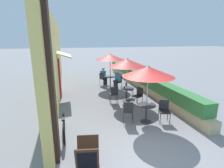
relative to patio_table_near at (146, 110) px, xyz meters
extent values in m
plane|color=gray|center=(-0.90, -1.92, -0.50)|extent=(120.00, 120.00, 0.00)
cube|color=#E0CC6B|center=(-3.45, 4.97, 1.60)|extent=(0.24, 13.77, 4.20)
cube|color=black|center=(-3.27, -1.32, 1.60)|extent=(0.12, 0.56, 4.20)
cube|color=maroon|center=(-3.29, 4.28, 0.55)|extent=(0.08, 0.96, 2.10)
cube|color=beige|center=(-2.98, 4.28, 1.85)|extent=(0.78, 1.80, 0.30)
cube|color=tan|center=(1.85, 4.87, -0.28)|extent=(0.44, 12.77, 0.45)
cube|color=#387A3D|center=(1.85, 4.87, 0.23)|extent=(0.60, 12.13, 0.56)
cylinder|color=#28282D|center=(0.00, 0.00, -0.49)|extent=(0.44, 0.44, 0.02)
cylinder|color=#28282D|center=(0.00, 0.00, -0.14)|extent=(0.06, 0.06, 0.70)
cylinder|color=#28282D|center=(0.00, 0.00, 0.20)|extent=(0.72, 0.72, 0.02)
cylinder|color=#B7B7BC|center=(0.00, 0.00, 0.58)|extent=(0.04, 0.04, 2.16)
cone|color=red|center=(0.00, 0.00, 1.52)|extent=(1.92, 1.92, 0.37)
sphere|color=#B7B7BC|center=(0.00, 0.00, 1.71)|extent=(0.07, 0.07, 0.07)
cube|color=#232328|center=(0.66, -0.22, -0.05)|extent=(0.51, 0.51, 0.04)
cube|color=#232328|center=(0.72, -0.05, 0.16)|extent=(0.37, 0.15, 0.42)
cylinder|color=#232328|center=(0.44, -0.34, -0.28)|extent=(0.02, 0.02, 0.45)
cylinder|color=#232328|center=(0.78, -0.45, -0.28)|extent=(0.02, 0.02, 0.45)
cylinder|color=#232328|center=(0.55, 0.00, -0.28)|extent=(0.02, 0.02, 0.45)
cylinder|color=#232328|center=(0.89, -0.11, -0.28)|extent=(0.02, 0.02, 0.45)
cube|color=#232328|center=(-0.66, 0.22, -0.05)|extent=(0.51, 0.51, 0.04)
cube|color=#232328|center=(-0.72, 0.05, 0.16)|extent=(0.37, 0.15, 0.42)
cylinder|color=#232328|center=(-0.44, 0.34, -0.28)|extent=(0.02, 0.02, 0.45)
cylinder|color=#232328|center=(-0.78, 0.45, -0.28)|extent=(0.02, 0.02, 0.45)
cylinder|color=#232328|center=(-0.55, 0.00, -0.28)|extent=(0.02, 0.02, 0.45)
cylinder|color=#232328|center=(-0.89, 0.11, -0.28)|extent=(0.02, 0.02, 0.45)
cylinder|color=white|center=(0.12, 0.01, 0.26)|extent=(0.07, 0.07, 0.09)
cylinder|color=#28282D|center=(0.05, 2.42, -0.49)|extent=(0.44, 0.44, 0.02)
cylinder|color=#28282D|center=(0.05, 2.42, -0.14)|extent=(0.06, 0.06, 0.70)
cylinder|color=#28282D|center=(0.05, 2.42, 0.20)|extent=(0.72, 0.72, 0.02)
cylinder|color=#B7B7BC|center=(0.05, 2.42, 0.58)|extent=(0.04, 0.04, 2.16)
cone|color=red|center=(0.05, 2.42, 1.52)|extent=(1.92, 1.92, 0.37)
sphere|color=#B7B7BC|center=(0.05, 2.42, 1.71)|extent=(0.07, 0.07, 0.07)
cube|color=#232328|center=(0.38, 1.80, -0.05)|extent=(0.54, 0.54, 0.04)
cube|color=#232328|center=(0.55, 1.89, 0.16)|extent=(0.20, 0.35, 0.42)
cylinder|color=#232328|center=(0.14, 1.87, -0.28)|extent=(0.02, 0.02, 0.45)
cylinder|color=#232328|center=(0.31, 1.56, -0.28)|extent=(0.02, 0.02, 0.45)
cylinder|color=#232328|center=(0.46, 2.04, -0.28)|extent=(0.02, 0.02, 0.45)
cylinder|color=#232328|center=(0.63, 1.72, -0.28)|extent=(0.02, 0.02, 0.45)
cube|color=#232328|center=(0.43, 3.01, -0.05)|extent=(0.55, 0.55, 0.04)
cube|color=#232328|center=(0.27, 3.11, 0.16)|extent=(0.23, 0.34, 0.42)
cylinder|color=#232328|center=(0.48, 2.76, -0.28)|extent=(0.02, 0.02, 0.45)
cylinder|color=#232328|center=(0.67, 3.07, -0.28)|extent=(0.02, 0.02, 0.45)
cylinder|color=#232328|center=(0.18, 2.95, -0.28)|extent=(0.02, 0.02, 0.45)
cylinder|color=#232328|center=(0.37, 3.26, -0.28)|extent=(0.02, 0.02, 0.45)
cube|color=#232328|center=(-0.64, 2.44, -0.05)|extent=(0.41, 0.41, 0.04)
cube|color=#232328|center=(-0.65, 2.26, 0.16)|extent=(0.38, 0.04, 0.42)
cylinder|color=#232328|center=(-0.46, 2.62, -0.28)|extent=(0.02, 0.02, 0.45)
cylinder|color=#232328|center=(-0.82, 2.63, -0.28)|extent=(0.02, 0.02, 0.45)
cylinder|color=#232328|center=(-0.47, 2.26, -0.28)|extent=(0.02, 0.02, 0.45)
cylinder|color=#232328|center=(-0.83, 2.27, -0.28)|extent=(0.02, 0.02, 0.45)
cylinder|color=#232328|center=(-0.09, 2.41, 0.26)|extent=(0.07, 0.07, 0.09)
cylinder|color=#28282D|center=(-0.08, 5.38, -0.49)|extent=(0.44, 0.44, 0.02)
cylinder|color=#28282D|center=(-0.08, 5.38, -0.14)|extent=(0.06, 0.06, 0.70)
cylinder|color=#28282D|center=(-0.08, 5.38, 0.20)|extent=(0.72, 0.72, 0.02)
cylinder|color=#B7B7BC|center=(-0.08, 5.38, 0.58)|extent=(0.04, 0.04, 2.16)
cone|color=red|center=(-0.08, 5.38, 1.52)|extent=(1.92, 1.92, 0.37)
sphere|color=#B7B7BC|center=(-0.08, 5.38, 1.71)|extent=(0.07, 0.07, 0.07)
cube|color=#232328|center=(-0.43, 5.99, -0.05)|extent=(0.55, 0.55, 0.04)
cube|color=#232328|center=(-0.59, 5.90, 0.16)|extent=(0.21, 0.35, 0.42)
cylinder|color=#232328|center=(-0.18, 5.93, -0.28)|extent=(0.02, 0.02, 0.45)
cylinder|color=#232328|center=(-0.36, 6.24, -0.28)|extent=(0.02, 0.02, 0.45)
cylinder|color=#232328|center=(-0.49, 5.75, -0.28)|extent=(0.02, 0.02, 0.45)
cylinder|color=#232328|center=(-0.67, 6.06, -0.28)|extent=(0.02, 0.02, 0.45)
cylinder|color=#23232D|center=(-0.23, 6.01, -0.27)|extent=(0.11, 0.11, 0.47)
cylinder|color=#23232D|center=(-0.31, 6.15, -0.27)|extent=(0.11, 0.11, 0.47)
cube|color=#23232D|center=(-0.35, 6.04, 0.03)|extent=(0.46, 0.44, 0.12)
cube|color=teal|center=(-0.44, 5.98, 0.28)|extent=(0.36, 0.40, 0.50)
sphere|color=beige|center=(-0.43, 5.99, 0.65)|extent=(0.20, 0.20, 0.20)
cube|color=#232328|center=(0.26, 4.77, -0.05)|extent=(0.55, 0.55, 0.04)
cube|color=#232328|center=(0.42, 4.87, 0.16)|extent=(0.21, 0.35, 0.42)
cylinder|color=#232328|center=(0.02, 4.84, -0.28)|extent=(0.02, 0.02, 0.45)
cylinder|color=#232328|center=(0.20, 4.53, -0.28)|extent=(0.02, 0.02, 0.45)
cylinder|color=#232328|center=(0.33, 5.02, -0.28)|extent=(0.02, 0.02, 0.45)
cylinder|color=#232328|center=(0.51, 4.71, -0.28)|extent=(0.02, 0.02, 0.45)
cylinder|color=#23232D|center=(0.07, 4.76, -0.27)|extent=(0.11, 0.11, 0.47)
cylinder|color=#23232D|center=(0.15, 4.62, -0.27)|extent=(0.11, 0.11, 0.47)
cube|color=#23232D|center=(0.19, 4.73, 0.03)|extent=(0.46, 0.44, 0.12)
cube|color=teal|center=(0.28, 4.78, 0.28)|extent=(0.36, 0.40, 0.50)
sphere|color=tan|center=(0.26, 4.77, 0.65)|extent=(0.20, 0.20, 0.20)
torus|color=black|center=(-3.11, 0.30, -0.17)|extent=(0.07, 0.67, 0.67)
torus|color=black|center=(-3.09, -0.73, -0.17)|extent=(0.07, 0.67, 0.67)
cylinder|color=black|center=(-3.10, -0.22, 0.02)|extent=(0.05, 0.81, 0.04)
cylinder|color=black|center=(-3.10, -0.40, -0.15)|extent=(0.05, 0.59, 0.39)
cylinder|color=black|center=(-3.10, -0.50, 0.12)|extent=(0.04, 0.04, 0.24)
cube|color=black|center=(-3.10, -0.50, 0.24)|extent=(0.10, 0.22, 0.05)
cylinder|color=black|center=(-3.11, 0.26, 0.19)|extent=(0.04, 0.46, 0.03)
cube|color=#422819|center=(-2.50, -1.90, -0.08)|extent=(0.57, 0.32, 0.84)
cube|color=black|center=(-2.50, -1.88, -0.06)|extent=(0.46, 0.23, 0.64)
cube|color=#422819|center=(-2.57, -2.29, -0.08)|extent=(0.57, 0.32, 0.84)
cube|color=black|center=(-2.57, -2.31, -0.06)|extent=(0.46, 0.23, 0.64)
camera|label=1|loc=(-2.89, -5.75, 2.69)|focal=28.00mm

